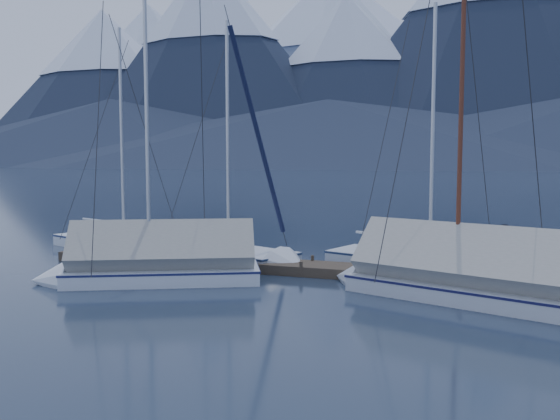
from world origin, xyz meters
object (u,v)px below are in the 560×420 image
object	(u,v)px
sailboat_open_left	(132,247)
sailboat_covered_far	(145,267)
sailboat_open_mid	(238,257)
person	(505,249)
sailboat_open_right	(444,267)
sailboat_covered_near	(451,279)

from	to	relation	value
sailboat_open_left	sailboat_covered_far	bearing A→B (deg)	-53.24
sailboat_open_left	sailboat_open_mid	xyz separation A→B (m)	(5.34, -0.84, -0.01)
sailboat_open_left	person	bearing A→B (deg)	-6.50
sailboat_open_right	sailboat_covered_near	bearing A→B (deg)	-83.63
sailboat_open_mid	sailboat_covered_far	size ratio (longest dim) A/B	1.00
sailboat_open_right	sailboat_covered_far	xyz separation A→B (m)	(-9.11, -4.89, 0.32)
sailboat_covered_far	person	size ratio (longest dim) A/B	6.43
sailboat_open_right	person	xyz separation A→B (m)	(1.95, -1.28, 0.95)
sailboat_covered_far	person	world-z (taller)	sailboat_covered_far
sailboat_covered_far	person	bearing A→B (deg)	18.06
sailboat_open_right	sailboat_covered_near	world-z (taller)	sailboat_covered_near
sailboat_open_right	sailboat_open_mid	bearing A→B (deg)	-176.98
sailboat_open_left	sailboat_open_right	world-z (taller)	sailboat_open_left
sailboat_open_mid	sailboat_open_right	bearing A→B (deg)	3.02
sailboat_open_left	sailboat_covered_far	size ratio (longest dim) A/B	1.03
sailboat_open_mid	sailboat_covered_far	distance (m)	4.69
sailboat_open_mid	sailboat_covered_near	xyz separation A→B (m)	(8.16, -3.34, 0.34)
sailboat_open_mid	sailboat_open_right	world-z (taller)	sailboat_open_right
sailboat_open_mid	person	distance (m)	9.78
sailboat_open_right	sailboat_covered_far	bearing A→B (deg)	-151.78
person	sailboat_open_right	bearing A→B (deg)	41.63
sailboat_open_mid	sailboat_open_right	size ratio (longest dim) A/B	0.99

